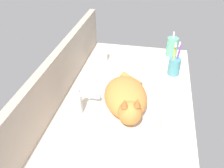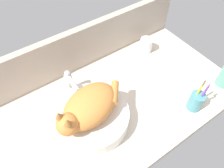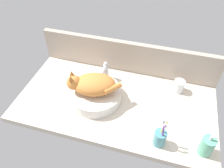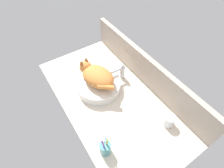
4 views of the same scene
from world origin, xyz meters
TOP-DOWN VIEW (x-y plane):
  - ground_plane at (0.00, 0.00)cm, footprint 120.71×63.67cm
  - backsplash_panel at (0.00, 30.04)cm, footprint 120.71×3.60cm
  - sink_basin at (-12.37, -2.57)cm, footprint 32.07×32.07cm
  - cat at (-13.66, -3.03)cm, footprint 31.80×23.30cm
  - faucet at (-11.90, 16.83)cm, footprint 3.60×11.82cm
  - soap_dispenser at (52.13, -21.65)cm, footprint 6.78×6.78cm
  - toothbrush_cup at (29.56, -22.93)cm, footprint 6.42×6.42cm
  - water_glass at (36.38, 18.97)cm, footprint 6.88×6.88cm

SIDE VIEW (x-z plane):
  - ground_plane at x=0.00cm, z-range -4.00..0.00cm
  - sink_basin at x=-12.37cm, z-range 0.00..6.97cm
  - water_glass at x=36.38cm, z-range -0.43..7.72cm
  - toothbrush_cup at x=29.56cm, z-range -4.31..14.38cm
  - soap_dispenser at x=52.13cm, z-range -1.56..13.08cm
  - faucet at x=-11.90cm, z-range 0.50..14.10cm
  - backsplash_panel at x=0.00cm, z-range 0.00..23.06cm
  - cat at x=-13.66cm, z-range 5.73..19.73cm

